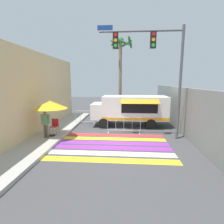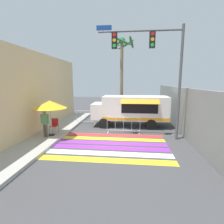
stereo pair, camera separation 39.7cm
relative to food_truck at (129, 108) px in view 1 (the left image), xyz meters
name	(u,v)px [view 1 (the left image)]	position (x,y,z in m)	size (l,w,h in m)	color
ground_plane	(114,140)	(-0.99, -3.58, -1.43)	(60.00, 60.00, 0.00)	#424244
sidewalk_left	(30,136)	(-6.35, -3.58, -1.34)	(4.40, 16.00, 0.18)	#A8A59E
building_left_facade	(29,95)	(-6.19, -3.58, 1.31)	(0.25, 16.00, 5.49)	#DBBC84
concrete_wall_right	(178,108)	(3.67, -0.58, 0.14)	(0.20, 16.00, 3.15)	gray
crosswalk_painted	(113,145)	(-0.99, -4.58, -1.43)	(6.40, 4.36, 0.01)	yellow
food_truck	(129,108)	(0.00, 0.00, 0.00)	(5.95, 2.59, 2.41)	white
traffic_signal_pole	(155,58)	(1.39, -3.10, 3.48)	(5.03, 0.29, 6.79)	#515456
patio_umbrella	(50,105)	(-4.86, -3.67, 0.72)	(2.04, 2.04, 2.22)	black
folding_chair	(55,125)	(-4.89, -3.15, -0.66)	(0.45, 0.45, 0.97)	#4C4C51
vendor_person	(46,122)	(-5.06, -4.04, -0.29)	(0.53, 0.22, 1.70)	brown
barricade_front	(124,125)	(-0.37, -2.12, -0.87)	(2.30, 0.44, 1.13)	#B7BABF
barricade_side	(85,117)	(-3.67, 0.36, -0.88)	(1.68, 0.44, 1.13)	#B7BABF
palm_tree	(121,61)	(-0.76, 2.90, 3.97)	(2.25, 2.30, 7.55)	#7A664C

